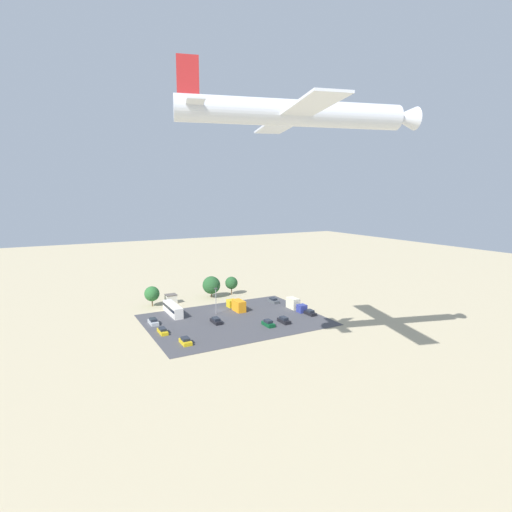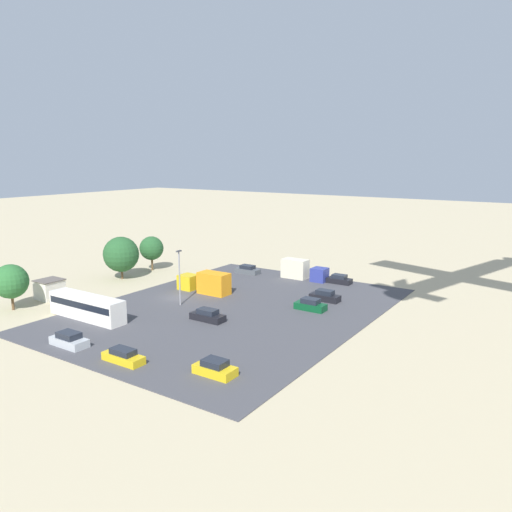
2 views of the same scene
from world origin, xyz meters
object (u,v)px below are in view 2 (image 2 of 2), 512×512
Objects in this scene: parked_car_2 at (248,270)px; parked_car_5 at (123,356)px; bus at (87,306)px; parked_truck_1 at (302,270)px; parked_car_0 at (325,296)px; parked_car_3 at (208,316)px; shed_building at (50,289)px; parked_truck_0 at (207,283)px; parked_car_6 at (215,368)px; parked_car_7 at (339,280)px; parked_car_1 at (69,340)px; parked_car_4 at (310,305)px.

parked_car_2 is 40.95m from parked_car_5.
bus is 36.28m from parked_truck_1.
bus is 32.51m from parked_car_0.
parked_car_2 is at bearing -156.49° from parked_car_3.
shed_building is at bearing -79.54° from parked_car_3.
parked_car_5 is 27.05m from parked_truck_0.
parked_car_6 is (12.16, 10.71, 0.01)m from parked_car_3.
shed_building reaches higher than parked_car_5.
parked_car_0 is at bearing 152.45° from parked_car_3.
parked_truck_0 is at bearing -26.62° from parked_truck_1.
parked_car_7 is at bearing -6.58° from parked_car_5.
parked_truck_1 reaches higher than parked_car_3.
parked_car_7 is at bearing 150.88° from bus.
parked_truck_1 reaches higher than parked_car_0.
parked_car_0 is 28.49m from parked_car_6.
parked_truck_0 is at bearing -41.49° from parked_car_7.
parked_car_1 is 16.72m from parked_car_3.
bus is 29.18m from parked_car_4.
parked_car_0 is 0.98× the size of parked_car_2.
parked_car_7 is at bearing -81.66° from parked_car_2.
parked_car_3 is (-4.75, 25.72, -0.73)m from shed_building.
parked_car_0 is 18.04m from parked_truck_0.
parked_car_4 is 0.52× the size of parked_truck_1.
parked_truck_0 reaches higher than parked_car_4.
parked_car_5 is at bearing -158.92° from parked_truck_0.
shed_building is at bearing -119.19° from parked_car_1.
parked_car_0 reaches higher than parked_car_2.
parked_car_1 is 39.59m from parked_car_2.
parked_car_7 is (-31.51, 31.70, -0.74)m from shed_building.
parked_car_0 is 0.93× the size of parked_car_5.
parked_car_3 is at bearing -156.49° from parked_car_2.
parked_truck_1 reaches higher than parked_car_1.
bus is 2.73× the size of parked_car_0.
parked_car_1 is (7.24, 6.16, -0.98)m from bus.
parked_truck_0 reaches higher than parked_car_5.
parked_car_3 is 13.44m from parked_truck_0.
parked_car_6 is 39.21m from parked_car_7.
bus reaches higher than parked_car_0.
parked_truck_0 is at bearing -140.39° from parked_car_3.
parked_car_7 is at bearing 134.82° from shed_building.
shed_building is 32.79m from parked_car_2.
parked_car_4 reaches higher than parked_car_6.
parked_car_4 is at bearing 114.80° from shed_building.
parked_truck_0 is at bearing 40.57° from parked_car_6.
shed_building is 37.99m from parked_car_4.
parked_truck_0 is at bearing 165.34° from bus.
parked_car_0 reaches higher than parked_car_5.
shed_building is 0.85× the size of parked_car_4.
parked_car_4 is (-26.30, 15.92, 0.02)m from parked_car_1.
parked_car_3 is (24.33, 10.58, -0.00)m from parked_car_2.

